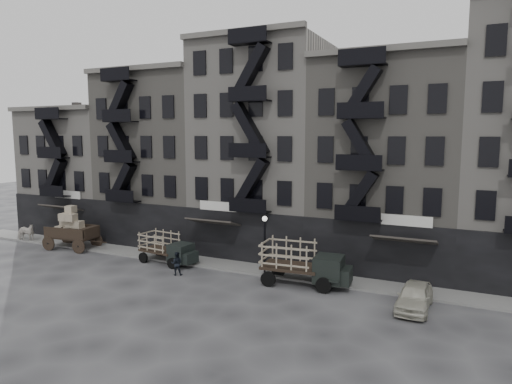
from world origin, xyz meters
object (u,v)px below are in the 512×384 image
at_px(pedestrian_mid, 177,263).
at_px(car_east, 414,297).
at_px(horse, 25,233).
at_px(stake_truck_west, 167,246).
at_px(stake_truck_east, 303,260).
at_px(wagon, 71,225).

bearing_deg(pedestrian_mid, car_east, 157.03).
relative_size(horse, stake_truck_west, 0.42).
bearing_deg(stake_truck_east, car_east, -14.93).
distance_m(horse, pedestrian_mid, 18.42).
height_order(horse, wagon, wagon).
bearing_deg(pedestrian_mid, horse, -31.81).
xyz_separation_m(wagon, car_east, (28.35, -1.81, -1.37)).
bearing_deg(pedestrian_mid, wagon, -35.07).
xyz_separation_m(horse, pedestrian_mid, (18.28, -2.28, -0.04)).
distance_m(car_east, pedestrian_mid, 15.83).
height_order(stake_truck_west, car_east, stake_truck_west).
height_order(stake_truck_east, car_east, stake_truck_east).
height_order(wagon, pedestrian_mid, wagon).
relative_size(wagon, pedestrian_mid, 2.77).
height_order(wagon, car_east, wagon).
bearing_deg(pedestrian_mid, stake_truck_west, -66.59).
xyz_separation_m(wagon, stake_truck_west, (10.16, -0.16, -0.76)).
relative_size(stake_truck_west, pedestrian_mid, 2.95).
relative_size(stake_truck_west, car_east, 1.12).
distance_m(wagon, stake_truck_east, 21.27).
height_order(car_east, pedestrian_mid, pedestrian_mid).
height_order(wagon, stake_truck_east, wagon).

